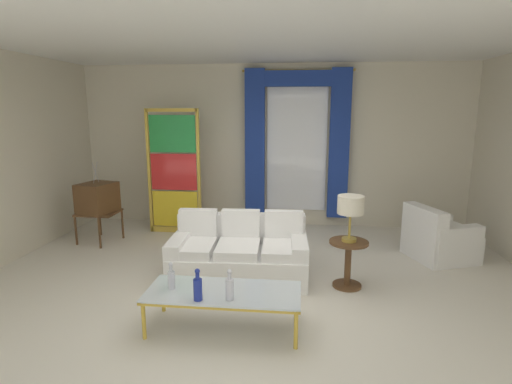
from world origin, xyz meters
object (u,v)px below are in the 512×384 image
object	(u,v)px
couch_white_long	(240,254)
table_lamp_brass	(351,207)
armchair_white	(437,240)
coffee_table	(223,294)
vintage_tv	(97,199)
peacock_figurine	(195,228)
stained_glass_divider	(174,174)
bottle_blue_decanter	(198,288)
bottle_crystal_tall	(171,278)
bottle_amber_squat	(230,288)
round_side_table	(348,260)

from	to	relation	value
couch_white_long	table_lamp_brass	xyz separation A→B (m)	(1.39, -0.18, 0.72)
couch_white_long	armchair_white	xyz separation A→B (m)	(2.81, 0.95, -0.02)
coffee_table	vintage_tv	world-z (taller)	vintage_tv
couch_white_long	peacock_figurine	world-z (taller)	couch_white_long
couch_white_long	peacock_figurine	xyz separation A→B (m)	(-0.97, 1.40, -0.08)
stained_glass_divider	vintage_tv	bearing A→B (deg)	-149.51
coffee_table	bottle_blue_decanter	world-z (taller)	bottle_blue_decanter
couch_white_long	stained_glass_divider	xyz separation A→B (m)	(-1.44, 1.81, 0.75)
bottle_blue_decanter	bottle_crystal_tall	xyz separation A→B (m)	(-0.33, 0.22, -0.02)
bottle_crystal_tall	armchair_white	world-z (taller)	armchair_white
bottle_blue_decanter	bottle_amber_squat	distance (m)	0.30
bottle_amber_squat	round_side_table	distance (m)	1.84
vintage_tv	table_lamp_brass	xyz separation A→B (m)	(3.94, -1.34, 0.30)
bottle_crystal_tall	table_lamp_brass	distance (m)	2.26
bottle_amber_squat	coffee_table	bearing A→B (deg)	117.84
armchair_white	peacock_figurine	world-z (taller)	armchair_white
table_lamp_brass	peacock_figurine	bearing A→B (deg)	146.18
couch_white_long	vintage_tv	distance (m)	2.83
couch_white_long	table_lamp_brass	size ratio (longest dim) A/B	3.15
table_lamp_brass	couch_white_long	bearing A→B (deg)	172.57
armchair_white	coffee_table	bearing A→B (deg)	-140.53
coffee_table	couch_white_long	bearing A→B (deg)	91.76
vintage_tv	peacock_figurine	distance (m)	1.67
bottle_crystal_tall	round_side_table	xyz separation A→B (m)	(1.88, 1.15, -0.16)
round_side_table	table_lamp_brass	world-z (taller)	table_lamp_brass
coffee_table	armchair_white	size ratio (longest dim) A/B	1.47
bottle_blue_decanter	stained_glass_divider	bearing A→B (deg)	110.88
coffee_table	vintage_tv	xyz separation A→B (m)	(-2.59, 2.48, 0.35)
coffee_table	vintage_tv	distance (m)	3.60
bottle_amber_squat	table_lamp_brass	world-z (taller)	table_lamp_brass
peacock_figurine	table_lamp_brass	distance (m)	2.96
couch_white_long	table_lamp_brass	bearing A→B (deg)	-7.43
round_side_table	bottle_crystal_tall	bearing A→B (deg)	-148.42
bottle_blue_decanter	table_lamp_brass	bearing A→B (deg)	41.57
armchair_white	table_lamp_brass	distance (m)	1.97
bottle_crystal_tall	peacock_figurine	size ratio (longest dim) A/B	0.46
coffee_table	stained_glass_divider	distance (m)	3.53
couch_white_long	bottle_amber_squat	world-z (taller)	couch_white_long
couch_white_long	bottle_crystal_tall	bearing A→B (deg)	-110.11
vintage_tv	stained_glass_divider	xyz separation A→B (m)	(1.11, 0.65, 0.33)
couch_white_long	coffee_table	bearing A→B (deg)	-88.24
table_lamp_brass	armchair_white	bearing A→B (deg)	38.51
armchair_white	round_side_table	xyz separation A→B (m)	(-1.42, -1.13, 0.07)
bottle_blue_decanter	bottle_amber_squat	world-z (taller)	bottle_blue_decanter
couch_white_long	peacock_figurine	size ratio (longest dim) A/B	3.00
table_lamp_brass	bottle_crystal_tall	bearing A→B (deg)	-148.42
bottle_amber_squat	armchair_white	distance (m)	3.65
couch_white_long	bottle_crystal_tall	world-z (taller)	couch_white_long
round_side_table	vintage_tv	bearing A→B (deg)	161.26
couch_white_long	bottle_amber_squat	bearing A→B (deg)	-84.79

